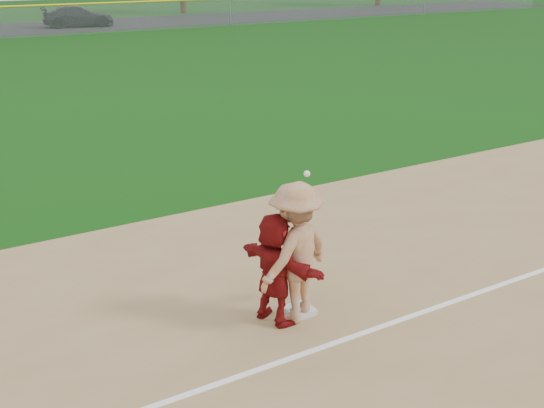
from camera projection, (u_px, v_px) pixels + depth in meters
ground at (324, 313)px, 10.34m from camera, size 160.00×160.00×0.00m
foul_line at (357, 335)px, 9.69m from camera, size 60.00×0.10×0.01m
first_base at (299, 310)px, 10.29m from camera, size 0.40×0.40×0.09m
base_runner at (275, 268)px, 9.82m from camera, size 0.84×1.65×1.70m
car_right at (78, 16)px, 51.01m from camera, size 5.48×2.96×1.51m
first_base_play at (295, 253)px, 9.82m from camera, size 1.55×1.19×2.22m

